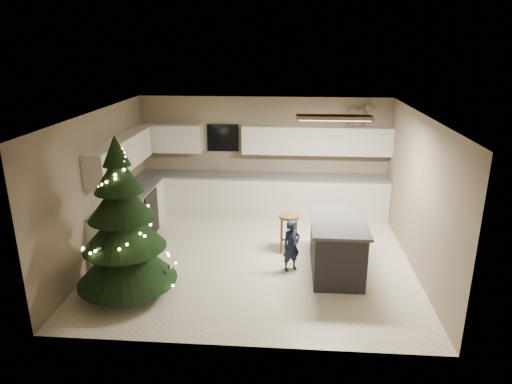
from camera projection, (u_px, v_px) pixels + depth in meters
ground_plane at (254, 258)px, 8.22m from camera, size 5.50×5.50×0.00m
room_shell at (256, 165)px, 7.68m from camera, size 5.52×5.02×2.61m
cabinetry at (218, 189)px, 9.61m from camera, size 5.50×3.20×2.00m
island at (336, 244)px, 7.68m from camera, size 0.90×1.70×0.95m
bar_stool at (289, 224)px, 8.36m from camera, size 0.37×0.37×0.72m
christmas_tree at (124, 232)px, 6.78m from camera, size 1.56×1.51×2.49m
toddler at (291, 246)px, 7.69m from camera, size 0.39×0.35×0.89m
rocking_horse at (358, 115)px, 9.57m from camera, size 0.62×0.42×0.50m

